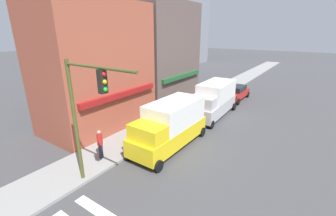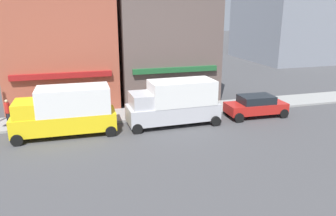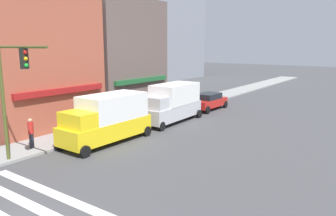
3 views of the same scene
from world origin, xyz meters
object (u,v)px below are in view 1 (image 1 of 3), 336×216
object	(u,v)px
box_truck_yellow	(170,124)
pedestrian_grey_coat	(201,90)
box_truck_silver	(214,99)
pedestrian_red_jacket	(100,144)
traffic_signal	(85,107)
sedan_red	(236,92)

from	to	relation	value
box_truck_yellow	pedestrian_grey_coat	distance (m)	11.92
box_truck_yellow	box_truck_silver	xyz separation A→B (m)	(7.04, 0.00, 0.00)
box_truck_silver	pedestrian_red_jacket	xyz separation A→B (m)	(-10.78, 2.46, -0.51)
pedestrian_red_jacket	box_truck_yellow	bearing A→B (deg)	178.18
box_truck_yellow	box_truck_silver	world-z (taller)	same
traffic_signal	pedestrian_grey_coat	xyz separation A→B (m)	(17.01, 2.59, -3.13)
traffic_signal	pedestrian_grey_coat	size ratio (longest dim) A/B	3.51
traffic_signal	pedestrian_grey_coat	world-z (taller)	traffic_signal
traffic_signal	pedestrian_grey_coat	bearing A→B (deg)	8.67
pedestrian_red_jacket	pedestrian_grey_coat	xyz separation A→B (m)	(15.16, 0.90, 0.00)
traffic_signal	sedan_red	size ratio (longest dim) A/B	1.40
pedestrian_red_jacket	sedan_red	bearing A→B (deg)	-156.67
traffic_signal	box_truck_yellow	bearing A→B (deg)	-7.88
sedan_red	pedestrian_grey_coat	xyz separation A→B (m)	(-1.86, 3.37, 0.23)
traffic_signal	pedestrian_red_jacket	world-z (taller)	traffic_signal
traffic_signal	pedestrian_red_jacket	bearing A→B (deg)	42.45
sedan_red	box_truck_silver	bearing A→B (deg)	-178.58
sedan_red	pedestrian_grey_coat	world-z (taller)	pedestrian_grey_coat
pedestrian_red_jacket	box_truck_silver	bearing A→B (deg)	-161.31
sedan_red	pedestrian_red_jacket	xyz separation A→B (m)	(-17.03, 2.46, 0.23)
box_truck_silver	sedan_red	distance (m)	6.29
sedan_red	pedestrian_grey_coat	distance (m)	3.85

